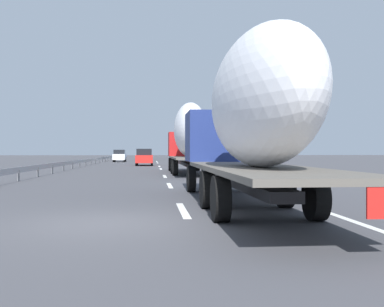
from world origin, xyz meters
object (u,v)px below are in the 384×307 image
Objects in this scene: car_blue_sedan at (145,155)px; road_sign at (201,144)px; car_white_van at (120,156)px; truck_trailing at (249,116)px; truck_lead at (189,136)px; car_red_compact at (144,157)px.

car_blue_sedan is 30.26m from road_sign.
road_sign is at bearing -166.97° from car_blue_sedan.
truck_trailing is at bearing -172.51° from car_white_van.
truck_lead is 3.82× the size of road_sign.
truck_trailing reaches higher than road_sign.
truck_trailing is (-19.77, 0.00, -0.14)m from truck_lead.
road_sign is at bearing -8.91° from truck_lead.
car_red_compact is at bearing 102.07° from road_sign.
car_blue_sedan is 1.32× the size of road_sign.
car_red_compact is at bearing 5.11° from truck_trailing.
road_sign is (19.76, -3.10, -0.28)m from truck_lead.
car_white_van is (17.70, 3.93, -0.02)m from car_red_compact.
road_sign is (-16.30, -10.44, 1.48)m from car_white_van.
road_sign reaches higher than car_white_van.
car_red_compact is 6.82m from road_sign.
truck_lead is 49.38m from car_blue_sedan.
car_blue_sedan is at bearing 13.03° from road_sign.
truck_trailing is at bearing 175.52° from road_sign.
car_white_van is at bearing 32.63° from road_sign.
road_sign reaches higher than car_blue_sedan.
car_blue_sedan is (49.21, 3.71, -1.75)m from truck_lead.
car_blue_sedan is (68.98, 3.71, -1.61)m from truck_trailing.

